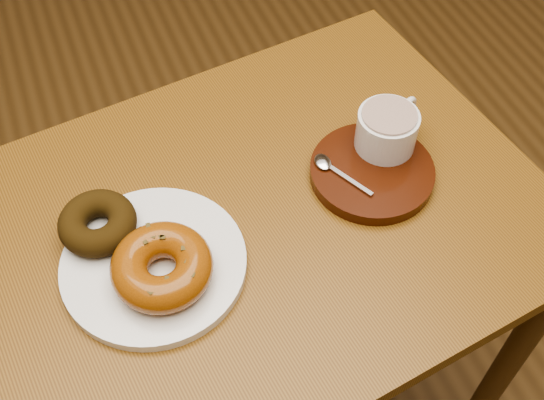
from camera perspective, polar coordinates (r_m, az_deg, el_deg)
name	(u,v)px	position (r m, az deg, el deg)	size (l,w,h in m)	color
ground	(150,379)	(1.54, -10.17, -14.51)	(6.00, 6.00, 0.00)	brown
cafe_table	(259,260)	(0.97, -1.11, -5.07)	(0.81, 0.65, 0.69)	brown
donut_plate	(154,264)	(0.84, -9.85, -5.28)	(0.22, 0.22, 0.01)	white
donut_cinnamon	(97,223)	(0.85, -14.39, -1.87)	(0.10, 0.10, 0.04)	#32210A
donut_caramel	(162,267)	(0.80, -9.20, -5.53)	(0.14, 0.14, 0.04)	#8D490F
saucer	(372,172)	(0.92, 8.35, 2.32)	(0.17, 0.17, 0.02)	#341307
coffee_cup	(387,129)	(0.92, 9.64, 5.89)	(0.10, 0.08, 0.06)	white
teaspoon	(328,165)	(0.90, 4.72, 2.91)	(0.05, 0.09, 0.01)	silver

